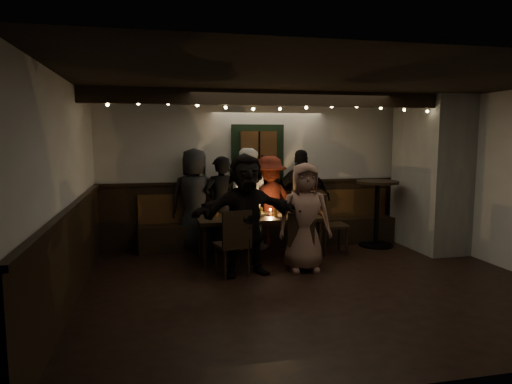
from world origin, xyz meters
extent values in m
cube|color=black|center=(0.00, 0.00, -0.01)|extent=(6.00, 5.00, 0.01)
cube|color=black|center=(0.00, 0.00, 2.60)|extent=(6.00, 5.00, 0.01)
cube|color=beige|center=(0.00, 2.50, 1.30)|extent=(6.00, 0.01, 2.60)
cube|color=beige|center=(-3.00, 0.00, 1.30)|extent=(0.01, 5.00, 2.60)
cube|color=black|center=(0.00, 2.48, 0.55)|extent=(6.00, 0.05, 1.10)
cube|color=black|center=(-2.98, 0.00, 0.55)|extent=(0.05, 5.00, 1.10)
cube|color=slate|center=(2.65, 1.50, 1.30)|extent=(0.70, 1.40, 2.60)
cube|color=black|center=(0.00, 2.23, 0.23)|extent=(4.60, 0.45, 0.45)
cube|color=#5A3012|center=(0.00, 2.41, 0.70)|extent=(4.60, 0.06, 0.50)
cube|color=black|center=(-0.20, 2.44, 1.65)|extent=(0.95, 0.04, 1.00)
cube|color=#5A3012|center=(-0.20, 2.38, 1.65)|extent=(0.64, 0.12, 0.76)
cube|color=black|center=(0.00, 1.00, 2.49)|extent=(6.00, 0.16, 0.22)
sphere|color=#FFE599|center=(-2.60, 0.98, 2.36)|extent=(0.04, 0.04, 0.04)
sphere|color=#FFE599|center=(-2.20, 0.98, 2.38)|extent=(0.04, 0.04, 0.04)
sphere|color=#FFE599|center=(-1.80, 0.98, 2.39)|extent=(0.04, 0.04, 0.04)
sphere|color=#FFE599|center=(-1.40, 0.98, 2.37)|extent=(0.04, 0.04, 0.04)
sphere|color=#FFE599|center=(-1.00, 0.98, 2.35)|extent=(0.04, 0.04, 0.04)
sphere|color=#FFE599|center=(-0.60, 0.98, 2.33)|extent=(0.04, 0.04, 0.04)
sphere|color=#FFE599|center=(-0.20, 0.98, 2.34)|extent=(0.04, 0.04, 0.04)
sphere|color=#FFE599|center=(0.20, 0.98, 2.36)|extent=(0.04, 0.04, 0.04)
sphere|color=#FFE599|center=(0.60, 0.98, 2.38)|extent=(0.04, 0.04, 0.04)
sphere|color=#FFE599|center=(1.00, 0.98, 2.39)|extent=(0.04, 0.04, 0.04)
sphere|color=#FFE599|center=(1.40, 0.98, 2.37)|extent=(0.04, 0.04, 0.04)
sphere|color=#FFE599|center=(1.80, 0.98, 2.35)|extent=(0.04, 0.04, 0.04)
sphere|color=#FFE599|center=(2.20, 0.98, 2.33)|extent=(0.04, 0.04, 0.04)
sphere|color=#FFE599|center=(2.60, 0.98, 2.34)|extent=(0.04, 0.04, 0.04)
cube|color=black|center=(-0.42, 1.40, 0.66)|extent=(1.94, 0.83, 0.06)
cylinder|color=black|center=(-1.31, 1.06, 0.32)|extent=(0.06, 0.06, 0.64)
cylinder|color=black|center=(-1.31, 1.74, 0.32)|extent=(0.06, 0.06, 0.64)
cylinder|color=black|center=(0.47, 1.06, 0.32)|extent=(0.06, 0.06, 0.64)
cylinder|color=black|center=(0.47, 1.74, 0.32)|extent=(0.06, 0.06, 0.64)
cylinder|color=#BF7226|center=(-1.08, 1.52, 0.76)|extent=(0.06, 0.06, 0.13)
cylinder|color=#BF7226|center=(-0.86, 1.25, 0.76)|extent=(0.06, 0.06, 0.13)
cylinder|color=silver|center=(-0.52, 1.49, 0.76)|extent=(0.06, 0.06, 0.13)
cylinder|color=#BF7226|center=(-0.17, 1.30, 0.76)|extent=(0.06, 0.06, 0.13)
cylinder|color=silver|center=(0.04, 1.54, 0.76)|extent=(0.06, 0.06, 0.13)
cylinder|color=#BF7226|center=(0.27, 1.25, 0.76)|extent=(0.06, 0.06, 0.13)
cylinder|color=white|center=(-0.89, 1.12, 0.70)|extent=(0.24, 0.24, 0.01)
cube|color=#B2B2B7|center=(-0.42, 1.35, 0.71)|extent=(0.15, 0.09, 0.05)
cylinder|color=#990C0C|center=(-0.45, 1.35, 0.76)|extent=(0.03, 0.03, 0.15)
cylinder|color=gold|center=(-0.39, 1.35, 0.76)|extent=(0.03, 0.03, 0.15)
cylinder|color=silver|center=(-0.22, 1.45, 0.73)|extent=(0.05, 0.05, 0.07)
sphere|color=#FFB24C|center=(-0.22, 1.45, 0.78)|extent=(0.03, 0.03, 0.03)
cube|color=black|center=(-0.98, 0.64, 0.44)|extent=(0.51, 0.51, 0.04)
cube|color=black|center=(-0.94, 0.45, 0.70)|extent=(0.43, 0.13, 0.49)
cylinder|color=black|center=(-0.85, 0.84, 0.21)|extent=(0.04, 0.04, 0.42)
cylinder|color=black|center=(-0.77, 0.50, 0.21)|extent=(0.04, 0.04, 0.42)
cylinder|color=black|center=(-1.19, 0.77, 0.21)|extent=(0.04, 0.04, 0.42)
cylinder|color=black|center=(-1.11, 0.43, 0.21)|extent=(0.04, 0.04, 0.42)
cube|color=black|center=(0.07, 0.75, 0.39)|extent=(0.49, 0.49, 0.04)
cube|color=black|center=(0.01, 0.59, 0.63)|extent=(0.38, 0.16, 0.44)
cylinder|color=black|center=(0.27, 0.85, 0.19)|extent=(0.03, 0.03, 0.38)
cylinder|color=black|center=(0.17, 0.55, 0.19)|extent=(0.03, 0.03, 0.38)
cylinder|color=black|center=(-0.02, 0.95, 0.19)|extent=(0.03, 0.03, 0.38)
cylinder|color=black|center=(-0.13, 0.65, 0.19)|extent=(0.03, 0.03, 0.38)
cube|color=black|center=(0.86, 1.50, 0.47)|extent=(0.48, 0.48, 0.04)
cube|color=black|center=(0.66, 1.51, 0.75)|extent=(0.07, 0.46, 0.52)
cylinder|color=black|center=(1.04, 1.30, 0.22)|extent=(0.04, 0.04, 0.45)
cylinder|color=black|center=(0.67, 1.32, 0.22)|extent=(0.04, 0.04, 0.45)
cylinder|color=black|center=(1.06, 1.67, 0.22)|extent=(0.04, 0.04, 0.45)
cylinder|color=black|center=(0.69, 1.69, 0.22)|extent=(0.04, 0.04, 0.45)
cylinder|color=black|center=(1.81, 1.79, 0.02)|extent=(0.59, 0.59, 0.03)
cylinder|color=black|center=(1.81, 1.79, 0.57)|extent=(0.08, 0.08, 1.14)
cylinder|color=black|center=(1.81, 1.79, 1.14)|extent=(0.73, 0.73, 0.05)
imported|color=black|center=(-1.35, 2.16, 0.87)|extent=(0.98, 0.79, 1.75)
imported|color=black|center=(-0.94, 2.04, 0.81)|extent=(0.66, 0.51, 1.61)
imported|color=silver|center=(-0.47, 2.16, 0.87)|extent=(1.00, 0.88, 1.74)
imported|color=#4D170F|center=(-0.06, 2.14, 0.80)|extent=(1.18, 0.93, 1.60)
imported|color=black|center=(0.53, 2.12, 0.86)|extent=(1.08, 0.68, 1.71)
imported|color=black|center=(-0.78, 0.63, 0.85)|extent=(1.63, 0.65, 1.71)
imported|color=#825C4D|center=(0.09, 0.65, 0.78)|extent=(0.81, 0.57, 1.57)
camera|label=1|loc=(-2.02, -5.51, 1.94)|focal=32.00mm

